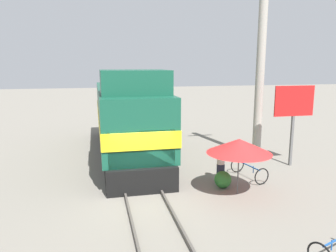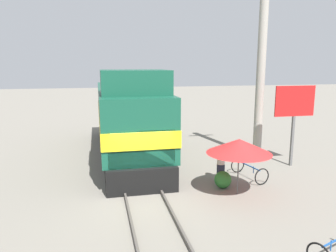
% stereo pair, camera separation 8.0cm
% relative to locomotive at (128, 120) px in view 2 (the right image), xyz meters
% --- Properties ---
extents(ground_plane, '(120.00, 120.00, 0.00)m').
position_rel_locomotive_xyz_m(ground_plane, '(0.00, -5.54, -2.04)').
color(ground_plane, slate).
extents(rail_near, '(0.08, 28.03, 0.15)m').
position_rel_locomotive_xyz_m(rail_near, '(-0.72, -5.54, -1.96)').
color(rail_near, '#4C4742').
rests_on(rail_near, ground_plane).
extents(rail_far, '(0.08, 28.03, 0.15)m').
position_rel_locomotive_xyz_m(rail_far, '(0.72, -5.54, -1.96)').
color(rail_far, '#4C4742').
rests_on(rail_far, ground_plane).
extents(locomotive, '(3.15, 12.33, 4.81)m').
position_rel_locomotive_xyz_m(locomotive, '(0.00, 0.00, 0.00)').
color(locomotive, black).
rests_on(locomotive, ground_plane).
extents(utility_pole, '(1.80, 0.46, 9.60)m').
position_rel_locomotive_xyz_m(utility_pole, '(6.87, -1.78, 2.81)').
color(utility_pole, '#9E998E').
rests_on(utility_pole, ground_plane).
extents(vendor_umbrella, '(2.53, 2.53, 2.23)m').
position_rel_locomotive_xyz_m(vendor_umbrella, '(3.66, -6.44, -0.09)').
color(vendor_umbrella, '#4C4C4C').
rests_on(vendor_umbrella, ground_plane).
extents(billboard_sign, '(2.11, 0.12, 4.03)m').
position_rel_locomotive_xyz_m(billboard_sign, '(7.83, -3.56, 0.99)').
color(billboard_sign, '#595959').
rests_on(billboard_sign, ground_plane).
extents(shrub_cluster, '(0.71, 0.71, 0.71)m').
position_rel_locomotive_xyz_m(shrub_cluster, '(3.33, -5.70, -1.68)').
color(shrub_cluster, '#2D722D').
rests_on(shrub_cluster, ground_plane).
extents(person_bystander, '(0.34, 0.34, 1.59)m').
position_rel_locomotive_xyz_m(person_bystander, '(3.54, -4.90, -1.18)').
color(person_bystander, '#2D3347').
rests_on(person_bystander, ground_plane).
extents(bicycle, '(1.05, 1.92, 0.73)m').
position_rel_locomotive_xyz_m(bicycle, '(4.91, -4.88, -1.66)').
color(bicycle, black).
rests_on(bicycle, ground_plane).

